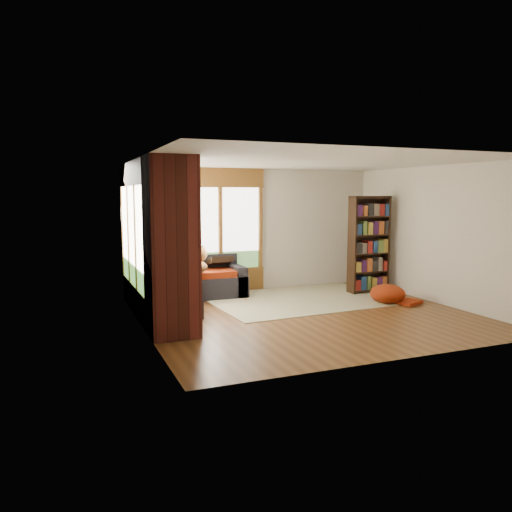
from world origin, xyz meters
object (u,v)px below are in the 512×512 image
object	(u,v)px
pouf	(388,293)
dog_brindle	(166,271)
brick_chimney	(171,247)
bookshelf	(369,245)
area_rug	(298,298)
sectional_sofa	(172,288)
dog_tan	(193,263)

from	to	relation	value
pouf	dog_brindle	bearing A→B (deg)	171.24
brick_chimney	bookshelf	world-z (taller)	brick_chimney
brick_chimney	area_rug	distance (m)	3.55
sectional_sofa	pouf	bearing A→B (deg)	-17.12
brick_chimney	sectional_sofa	distance (m)	2.32
brick_chimney	dog_brindle	world-z (taller)	brick_chimney
brick_chimney	sectional_sofa	bearing A→B (deg)	77.71
brick_chimney	area_rug	bearing A→B (deg)	29.63
bookshelf	area_rug	bearing A→B (deg)	-178.65
pouf	bookshelf	bearing A→B (deg)	75.51
sectional_sofa	bookshelf	size ratio (longest dim) A/B	1.09
brick_chimney	dog_brindle	xyz separation A→B (m)	(0.18, 1.27, -0.54)
pouf	dog_brindle	world-z (taller)	dog_brindle
dog_tan	dog_brindle	distance (m)	0.97
dog_tan	area_rug	bearing A→B (deg)	-56.56
sectional_sofa	brick_chimney	bearing A→B (deg)	-99.26
dog_tan	sectional_sofa	bearing A→B (deg)	123.10
sectional_sofa	area_rug	xyz separation A→B (m)	(2.43, -0.41, -0.30)
brick_chimney	pouf	size ratio (longest dim) A/B	3.93
brick_chimney	area_rug	xyz separation A→B (m)	(2.88, 1.64, -1.29)
brick_chimney	bookshelf	distance (m)	4.85
area_rug	pouf	bearing A→B (deg)	-35.45
brick_chimney	bookshelf	bearing A→B (deg)	20.26
sectional_sofa	dog_tan	distance (m)	0.62
bookshelf	brick_chimney	bearing A→B (deg)	-159.74
dog_brindle	area_rug	bearing A→B (deg)	-89.15
sectional_sofa	dog_brindle	distance (m)	0.94
sectional_sofa	pouf	xyz separation A→B (m)	(3.83, -1.40, -0.11)
sectional_sofa	dog_tan	xyz separation A→B (m)	(0.39, -0.07, 0.47)
sectional_sofa	area_rug	world-z (taller)	sectional_sofa
bookshelf	dog_tan	xyz separation A→B (m)	(-3.70, 0.30, -0.24)
pouf	dog_tan	bearing A→B (deg)	158.75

